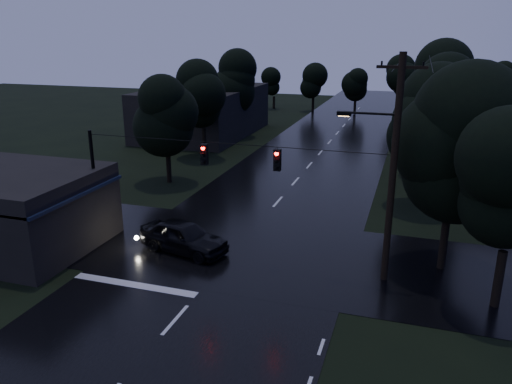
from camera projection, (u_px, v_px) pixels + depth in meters
The scene contains 16 objects.
main_road at pixel (309, 166), 42.12m from camera, with size 12.00×120.00×0.02m, color black.
cross_street at pixel (237, 250), 25.80m from camera, with size 60.00×9.00×0.02m, color black.
building_far_right at pixel (487, 141), 40.99m from camera, with size 10.00×14.00×4.40m, color black.
building_far_left at pixel (203, 111), 54.52m from camera, with size 10.00×16.00×5.00m, color black.
utility_pole_main at pixel (391, 167), 21.13m from camera, with size 3.50×0.30×10.00m.
utility_pole_far at pixel (416, 130), 36.71m from camera, with size 2.00×0.30×7.50m.
anchor_pole_left at pixel (95, 187), 26.17m from camera, with size 0.18×0.18×6.00m, color black.
span_signals at pixel (239, 156), 23.13m from camera, with size 15.00×0.37×1.12m.
tree_corner_near at pixel (456, 145), 21.97m from camera, with size 4.48×4.48×9.44m.
tree_left_a at pixel (166, 112), 35.90m from camera, with size 3.92×3.92×8.26m.
tree_left_b at pixel (203, 94), 43.22m from camera, with size 4.20×4.20×8.85m.
tree_left_c at pixel (236, 80), 52.34m from camera, with size 4.48×4.48×9.44m.
tree_right_a at pixel (429, 120), 30.53m from camera, with size 4.20×4.20×8.85m.
tree_right_b at pixel (437, 98), 37.50m from camera, with size 4.48×4.48×9.44m.
tree_right_c at pixel (442, 82), 46.27m from camera, with size 4.76×4.76×10.03m.
car at pixel (184, 236), 25.38m from camera, with size 1.92×4.78×1.63m, color black.
Camera 1 is at (8.21, -10.22, 10.70)m, focal length 35.00 mm.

